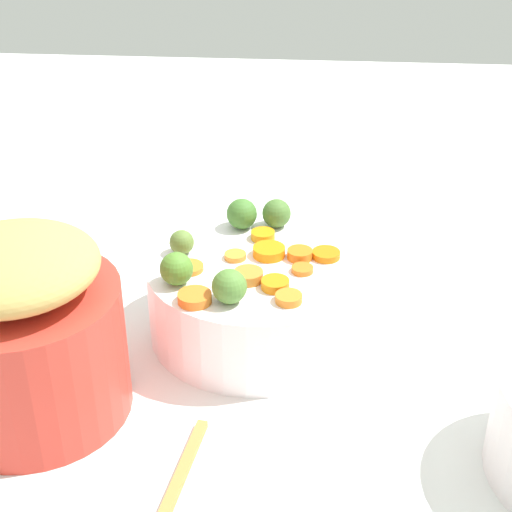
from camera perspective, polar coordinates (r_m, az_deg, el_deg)
tabletop at (r=0.98m, az=2.30°, el=-4.82°), size 2.40×2.40×0.02m
serving_bowl_carrots at (r=0.91m, az=0.00°, el=-3.14°), size 0.26×0.26×0.10m
metal_pot at (r=0.82m, az=-16.75°, el=-6.88°), size 0.20×0.20×0.14m
stuffing_mound at (r=0.76m, az=-17.84°, el=-0.71°), size 0.17×0.17×0.06m
carrot_slice_0 at (r=0.90m, az=0.98°, el=0.34°), size 0.05×0.05×0.01m
carrot_slice_1 at (r=0.87m, az=3.50°, el=-1.01°), size 0.03×0.03×0.01m
carrot_slice_2 at (r=0.90m, az=-1.57°, el=0.01°), size 0.03×0.03×0.01m
carrot_slice_3 at (r=0.84m, az=1.45°, el=-2.12°), size 0.03×0.03×0.01m
carrot_slice_4 at (r=0.82m, az=-4.63°, el=-3.15°), size 0.05×0.05×0.01m
carrot_slice_5 at (r=0.90m, az=5.29°, el=0.12°), size 0.04×0.04×0.01m
carrot_slice_6 at (r=0.82m, az=2.47°, el=-3.18°), size 0.04×0.04×0.01m
carrot_slice_7 at (r=0.88m, az=-5.04°, el=-0.88°), size 0.04×0.04×0.01m
carrot_slice_8 at (r=0.90m, az=3.31°, el=0.14°), size 0.04×0.04×0.01m
carrot_slice_9 at (r=0.94m, az=0.52°, el=1.57°), size 0.04×0.04×0.01m
carrot_slice_10 at (r=0.85m, az=-0.57°, el=-1.50°), size 0.05×0.05×0.01m
brussels_sprout_0 at (r=0.96m, az=-1.08°, el=3.19°), size 0.04×0.04×0.04m
brussels_sprout_1 at (r=0.81m, az=-2.02°, el=-2.30°), size 0.04×0.04×0.04m
brussels_sprout_2 at (r=0.96m, az=1.55°, el=3.23°), size 0.04×0.04×0.04m
brussels_sprout_3 at (r=0.84m, az=-6.00°, el=-0.96°), size 0.04×0.04×0.04m
brussels_sprout_4 at (r=0.91m, az=-5.60°, el=1.04°), size 0.03×0.03×0.03m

